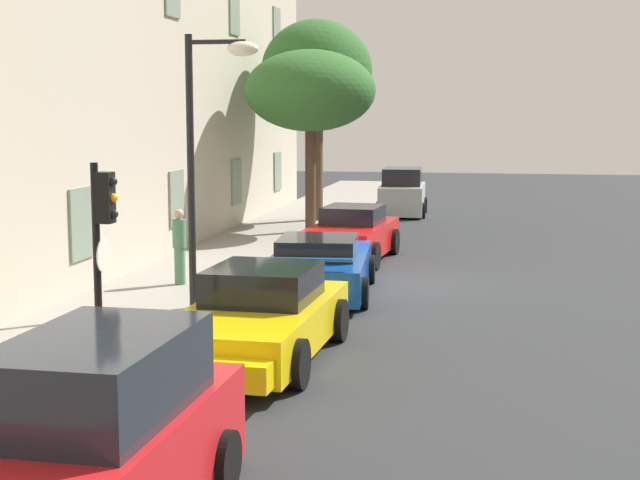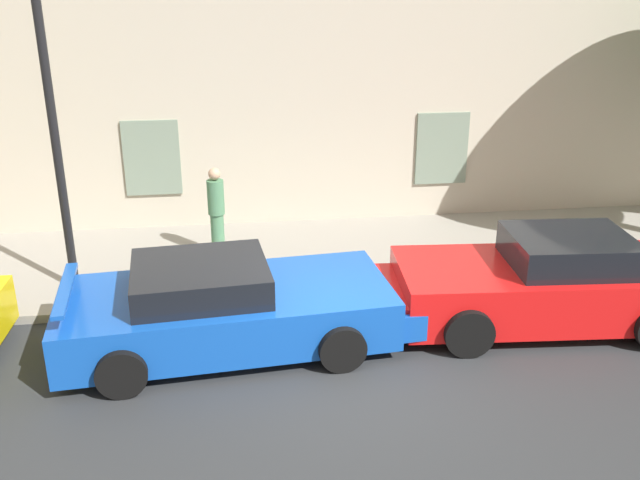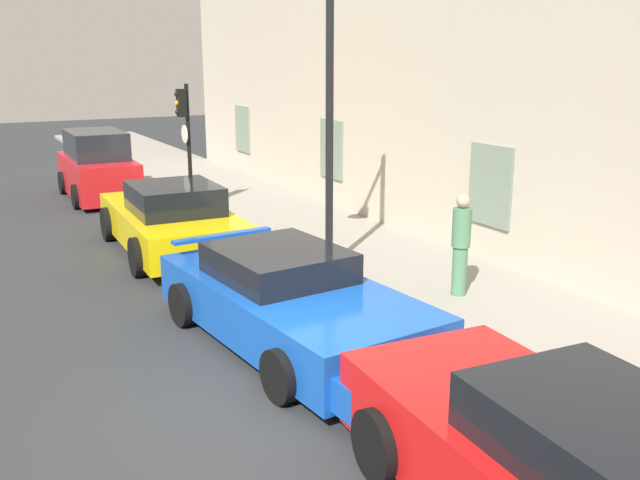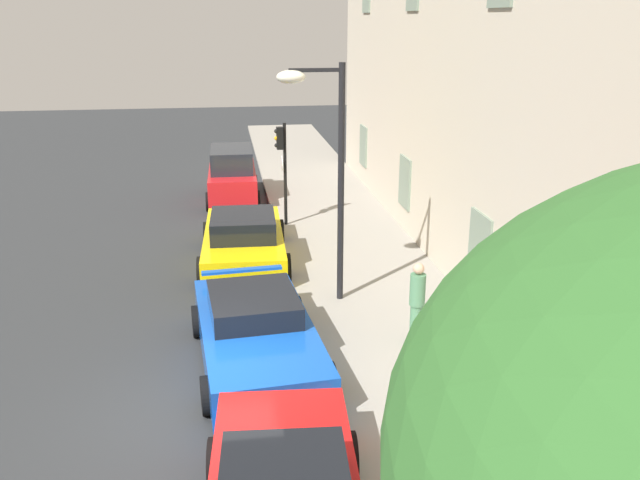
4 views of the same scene
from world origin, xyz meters
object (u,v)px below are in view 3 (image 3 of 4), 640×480
street_lamp (307,64)px  traffic_light (185,126)px  sportscar_red_lead (169,219)px  sportscar_white_middle (546,461)px  sportscar_yellow_flank (298,307)px  hatchback_parked (98,168)px  pedestrian_admiring (461,243)px

street_lamp → traffic_light: bearing=-177.0°
sportscar_red_lead → sportscar_white_middle: bearing=0.7°
sportscar_yellow_flank → hatchback_parked: size_ratio=1.31×
sportscar_red_lead → sportscar_yellow_flank: bearing=0.5°
sportscar_red_lead → street_lamp: (3.12, 1.61, 3.14)m
hatchback_parked → street_lamp: size_ratio=0.76×
sportscar_yellow_flank → street_lamp: (-2.68, 1.56, 3.20)m
sportscar_red_lead → traffic_light: size_ratio=1.64×
street_lamp → pedestrian_admiring: 3.95m
traffic_light → pedestrian_admiring: 8.51m
sportscar_yellow_flank → street_lamp: 4.46m
traffic_light → hatchback_parked: bearing=-157.2°
sportscar_white_middle → traffic_light: bearing=174.8°
sportscar_white_middle → hatchback_parked: 16.45m
sportscar_red_lead → hatchback_parked: 6.23m
sportscar_red_lead → street_lamp: 4.71m
sportscar_white_middle → street_lamp: bearing=168.2°
traffic_light → street_lamp: bearing=3.0°
sportscar_yellow_flank → pedestrian_admiring: (-0.31, 3.09, 0.43)m
hatchback_parked → pedestrian_admiring: bearing=15.8°
sportscar_white_middle → hatchback_parked: (-16.44, -0.29, 0.24)m
street_lamp → hatchback_parked: bearing=-169.2°
traffic_light → street_lamp: 6.04m
sportscar_yellow_flank → sportscar_white_middle: (4.43, 0.07, 0.05)m
sportscar_yellow_flank → street_lamp: street_lamp is taller
sportscar_red_lead → sportscar_white_middle: sportscar_red_lead is taller
traffic_light → street_lamp: (5.84, 0.30, 1.50)m
sportscar_yellow_flank → pedestrian_admiring: pedestrian_admiring is taller
sportscar_red_lead → sportscar_yellow_flank: 5.79m
hatchback_parked → pedestrian_admiring: 12.17m
pedestrian_admiring → sportscar_red_lead: bearing=-150.2°
sportscar_white_middle → pedestrian_admiring: bearing=147.5°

